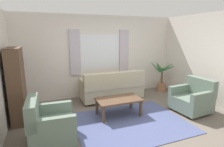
{
  "coord_description": "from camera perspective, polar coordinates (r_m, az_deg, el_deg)",
  "views": [
    {
      "loc": [
        -1.83,
        -3.46,
        2.01
      ],
      "look_at": [
        -0.19,
        0.7,
        1.04
      ],
      "focal_mm": 29.25,
      "sensor_mm": 36.0,
      "label": 1
    }
  ],
  "objects": [
    {
      "name": "couch",
      "position": [
        5.68,
        0.08,
        -4.6
      ],
      "size": [
        1.9,
        0.82,
        0.92
      ],
      "rotation": [
        0.0,
        0.0,
        3.14
      ],
      "color": "#BCB293",
      "rests_on": "ground_plane"
    },
    {
      "name": "wall_back",
      "position": [
        6.04,
        -3.81,
        5.44
      ],
      "size": [
        5.32,
        0.12,
        2.6
      ],
      "primitive_type": "cube",
      "color": "silver",
      "rests_on": "ground_plane"
    },
    {
      "name": "area_rug",
      "position": [
        4.39,
        5.81,
        -14.99
      ],
      "size": [
        2.51,
        2.0,
        0.01
      ],
      "primitive_type": "cube",
      "color": "#4C5684",
      "rests_on": "ground_plane"
    },
    {
      "name": "window_with_curtains",
      "position": [
        5.95,
        -3.58,
        6.79
      ],
      "size": [
        1.98,
        0.07,
        1.4
      ],
      "color": "white"
    },
    {
      "name": "coffee_table",
      "position": [
        4.6,
        2.1,
        -8.53
      ],
      "size": [
        1.1,
        0.64,
        0.44
      ],
      "color": "brown",
      "rests_on": "ground_plane"
    },
    {
      "name": "wall_right",
      "position": [
        5.71,
        30.64,
        3.36
      ],
      "size": [
        0.12,
        4.4,
        2.6
      ],
      "primitive_type": "cube",
      "color": "silver",
      "rests_on": "ground_plane"
    },
    {
      "name": "armchair_left",
      "position": [
        3.74,
        -19.09,
        -14.82
      ],
      "size": [
        0.86,
        0.88,
        0.88
      ],
      "rotation": [
        0.0,
        0.0,
        1.53
      ],
      "color": "slate",
      "rests_on": "ground_plane"
    },
    {
      "name": "potted_plant",
      "position": [
        6.71,
        15.27,
        -1.41
      ],
      "size": [
        1.02,
        0.97,
        1.12
      ],
      "color": "#9E6B4C",
      "rests_on": "ground_plane"
    },
    {
      "name": "bookshelf",
      "position": [
        4.76,
        -27.2,
        -2.75
      ],
      "size": [
        0.3,
        0.94,
        1.72
      ],
      "rotation": [
        0.0,
        0.0,
        -1.57
      ],
      "color": "brown",
      "rests_on": "ground_plane"
    },
    {
      "name": "armchair_right",
      "position": [
        5.27,
        23.89,
        -7.18
      ],
      "size": [
        0.89,
        0.9,
        0.88
      ],
      "rotation": [
        0.0,
        0.0,
        -1.49
      ],
      "color": "slate",
      "rests_on": "ground_plane"
    },
    {
      "name": "ground_plane",
      "position": [
        4.4,
        5.81,
        -15.06
      ],
      "size": [
        6.24,
        6.24,
        0.0
      ],
      "primitive_type": "plane",
      "color": "#6B6056"
    }
  ]
}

